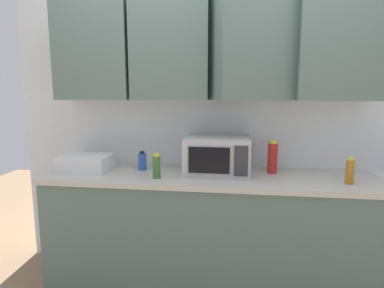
{
  "coord_description": "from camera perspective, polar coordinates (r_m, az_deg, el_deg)",
  "views": [
    {
      "loc": [
        0.21,
        -2.68,
        1.52
      ],
      "look_at": [
        -0.13,
        -0.25,
        1.12
      ],
      "focal_mm": 30.79,
      "sensor_mm": 36.0,
      "label": 1
    }
  ],
  "objects": [
    {
      "name": "dish_rack",
      "position": [
        2.71,
        -17.86,
        -3.11
      ],
      "size": [
        0.38,
        0.3,
        0.12
      ],
      "primitive_type": "cube",
      "color": "silver",
      "rests_on": "counter_run"
    },
    {
      "name": "microwave",
      "position": [
        2.47,
        4.44,
        -1.98
      ],
      "size": [
        0.48,
        0.37,
        0.28
      ],
      "color": "#B7B7BC",
      "rests_on": "counter_run"
    },
    {
      "name": "bottle_blue_cleaner",
      "position": [
        2.62,
        -8.6,
        -2.99
      ],
      "size": [
        0.06,
        0.06,
        0.15
      ],
      "color": "#2D56B7",
      "rests_on": "counter_run"
    },
    {
      "name": "wall_back_with_cabinets",
      "position": [
        2.62,
        3.45,
        10.46
      ],
      "size": [
        3.31,
        0.53,
        2.6
      ],
      "color": "white",
      "rests_on": "ground_plane"
    },
    {
      "name": "bottle_red_sauce",
      "position": [
        2.56,
        13.78,
        -2.25
      ],
      "size": [
        0.07,
        0.07,
        0.25
      ],
      "color": "red",
      "rests_on": "counter_run"
    },
    {
      "name": "bottle_green_oil",
      "position": [
        2.36,
        -6.16,
        -3.87
      ],
      "size": [
        0.06,
        0.06,
        0.18
      ],
      "color": "#386B2D",
      "rests_on": "counter_run"
    },
    {
      "name": "bottle_amber_vinegar",
      "position": [
        2.45,
        25.67,
        -4.29
      ],
      "size": [
        0.06,
        0.06,
        0.19
      ],
      "color": "#AD701E",
      "rests_on": "counter_run"
    },
    {
      "name": "counter_run",
      "position": [
        2.62,
        2.8,
        -14.83
      ],
      "size": [
        2.44,
        0.63,
        0.9
      ],
      "color": "slate",
      "rests_on": "ground_plane"
    }
  ]
}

